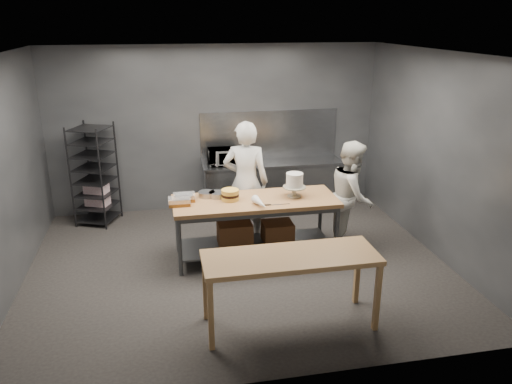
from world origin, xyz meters
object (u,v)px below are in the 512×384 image
chef_behind (246,182)px  speed_rack (95,175)px  frosted_cake_stand (295,182)px  layer_cake (230,195)px  chef_right (352,196)px  work_table (254,221)px  near_counter (291,262)px  microwave (223,157)px

chef_behind → speed_rack: bearing=-10.6°
chef_behind → frosted_cake_stand: size_ratio=5.40×
chef_behind → layer_cake: 0.69m
speed_rack → chef_behind: bearing=-26.8°
chef_right → work_table: bearing=113.7°
frosted_cake_stand → layer_cake: 0.96m
near_counter → chef_behind: 2.47m
work_table → layer_cake: size_ratio=9.41×
chef_right → speed_rack: bearing=88.2°
work_table → microwave: microwave is taller
work_table → near_counter: work_table is taller
work_table → frosted_cake_stand: (0.60, -0.01, 0.58)m
near_counter → speed_rack: (-2.51, 3.68, 0.04)m
chef_behind → layer_cake: size_ratio=7.67×
near_counter → frosted_cake_stand: 1.93m
near_counter → layer_cake: bearing=102.6°
speed_rack → microwave: 2.25m
work_table → frosted_cake_stand: 0.83m
frosted_cake_stand → chef_behind: bearing=133.9°
near_counter → speed_rack: size_ratio=1.14×
chef_behind → near_counter: bearing=108.1°
chef_right → microwave: bearing=64.9°
work_table → speed_rack: bearing=142.8°
microwave → layer_cake: (-0.15, -1.91, -0.05)m
speed_rack → frosted_cake_stand: size_ratio=4.83×
chef_right → microwave: size_ratio=3.16×
near_counter → chef_right: bearing=51.8°
near_counter → microwave: microwave is taller
speed_rack → microwave: bearing=2.0°
chef_right → frosted_cake_stand: 0.97m
speed_rack → chef_right: (3.96, -1.84, -0.00)m
chef_behind → layer_cake: (-0.34, -0.60, 0.02)m
chef_right → layer_cake: chef_right is taller
speed_rack → chef_behind: chef_behind is taller
near_counter → layer_cake: (-0.42, 1.86, 0.19)m
near_counter → chef_behind: size_ratio=1.02×
chef_behind → layer_cake: bearing=77.1°
layer_cake → frosted_cake_stand: bearing=-2.3°
speed_rack → chef_right: bearing=-24.9°
frosted_cake_stand → chef_right: bearing=1.7°
frosted_cake_stand → near_counter: bearing=-106.4°
work_table → chef_right: bearing=0.6°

